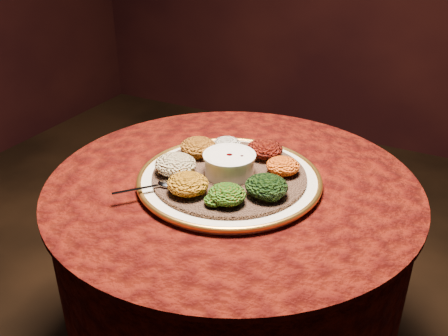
% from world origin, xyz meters
% --- Properties ---
extents(table, '(0.96, 0.96, 0.73)m').
position_xyz_m(table, '(0.00, 0.00, 0.55)').
color(table, black).
rests_on(table, ground).
extents(platter, '(0.47, 0.47, 0.02)m').
position_xyz_m(platter, '(-0.00, -0.01, 0.75)').
color(platter, silver).
rests_on(platter, table).
extents(injera, '(0.43, 0.43, 0.01)m').
position_xyz_m(injera, '(-0.00, -0.01, 0.76)').
color(injera, brown).
rests_on(injera, platter).
extents(stew_bowl, '(0.13, 0.13, 0.06)m').
position_xyz_m(stew_bowl, '(-0.00, -0.01, 0.79)').
color(stew_bowl, silver).
rests_on(stew_bowl, injera).
extents(spoon, '(0.11, 0.12, 0.01)m').
position_xyz_m(spoon, '(-0.12, -0.15, 0.77)').
color(spoon, silver).
rests_on(spoon, injera).
extents(portion_ayib, '(0.08, 0.07, 0.04)m').
position_xyz_m(portion_ayib, '(-0.07, 0.10, 0.78)').
color(portion_ayib, white).
rests_on(portion_ayib, injera).
extents(portion_kitfo, '(0.10, 0.09, 0.05)m').
position_xyz_m(portion_kitfo, '(0.04, 0.11, 0.79)').
color(portion_kitfo, black).
rests_on(portion_kitfo, injera).
extents(portion_tikil, '(0.09, 0.08, 0.04)m').
position_xyz_m(portion_tikil, '(0.12, 0.05, 0.78)').
color(portion_tikil, '#B7650F').
rests_on(portion_tikil, injera).
extents(portion_gomen, '(0.10, 0.10, 0.05)m').
position_xyz_m(portion_gomen, '(0.12, -0.07, 0.79)').
color(portion_gomen, black).
rests_on(portion_gomen, injera).
extents(portion_mixveg, '(0.09, 0.08, 0.04)m').
position_xyz_m(portion_mixveg, '(0.05, -0.14, 0.78)').
color(portion_mixveg, '#972D09').
rests_on(portion_mixveg, injera).
extents(portion_kik, '(0.10, 0.09, 0.05)m').
position_xyz_m(portion_kik, '(-0.05, -0.14, 0.79)').
color(portion_kik, '#BB7110').
rests_on(portion_kik, injera).
extents(portion_timatim, '(0.11, 0.10, 0.05)m').
position_xyz_m(portion_timatim, '(-0.12, -0.08, 0.79)').
color(portion_timatim, maroon).
rests_on(portion_timatim, injera).
extents(portion_shiro, '(0.10, 0.09, 0.05)m').
position_xyz_m(portion_shiro, '(-0.12, 0.04, 0.79)').
color(portion_shiro, '#975312').
rests_on(portion_shiro, injera).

